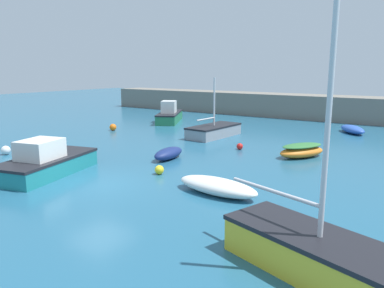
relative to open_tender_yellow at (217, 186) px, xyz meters
The scene contains 14 objects.
ground_plane 5.14m from the open_tender_yellow, 159.46° to the right, with size 120.00×120.00×0.20m, color #235B7A.
harbor_breakwater 25.47m from the open_tender_yellow, 100.86° to the left, with size 46.97×3.62×2.32m, color slate.
open_tender_yellow is the anchor object (origin of this frame).
sailboat_short_mast 12.70m from the open_tender_yellow, 121.64° to the left, with size 2.17×4.73×4.25m.
rowboat_blue_near 18.16m from the open_tender_yellow, 85.81° to the left, with size 2.76×3.10×0.60m.
dinghy_near_pier 6.26m from the open_tender_yellow, 145.67° to the left, with size 1.19×2.47×0.62m.
cabin_cruiser_white 20.64m from the open_tender_yellow, 132.92° to the left, with size 4.15×5.64×1.98m.
rowboat_with_red_cover 8.09m from the open_tender_yellow, 85.00° to the left, with size 2.51×3.15×0.77m.
sailboat_tall_mast 6.24m from the open_tender_yellow, 36.94° to the right, with size 5.26×3.10×6.28m.
motorboat_with_cabin 8.24m from the open_tender_yellow, 164.96° to the right, with size 3.37×5.40×1.71m.
mooring_buoy_orange 17.07m from the open_tender_yellow, 149.68° to the left, with size 0.55×0.55×0.55m, color orange.
mooring_buoy_red 8.49m from the open_tender_yellow, 111.21° to the left, with size 0.39×0.39×0.39m, color red.
mooring_buoy_yellow 3.76m from the open_tender_yellow, 166.39° to the left, with size 0.43×0.43×0.43m, color yellow.
mooring_buoy_white 13.57m from the open_tender_yellow, behind, with size 0.52×0.52×0.52m, color white.
Camera 1 is at (11.91, -10.38, 4.84)m, focal length 35.00 mm.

